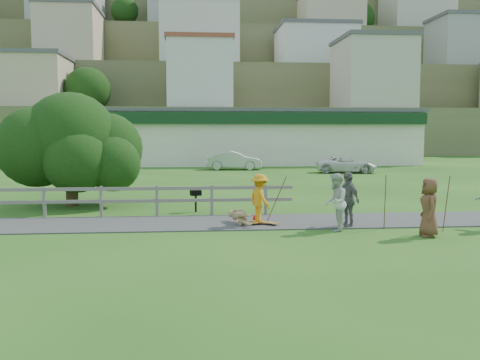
{
  "coord_description": "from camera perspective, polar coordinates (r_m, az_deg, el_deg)",
  "views": [
    {
      "loc": [
        -0.71,
        -16.22,
        3.07
      ],
      "look_at": [
        0.93,
        2.0,
        1.4
      ],
      "focal_mm": 40.0,
      "sensor_mm": 36.0,
      "label": 1
    }
  ],
  "objects": [
    {
      "name": "car_silver",
      "position": [
        42.97,
        -0.61,
        2.09
      ],
      "size": [
        4.63,
        2.1,
        1.47
      ],
      "primitive_type": "imported",
      "rotation": [
        0.0,
        0.0,
        1.45
      ],
      "color": "#B5B9BE",
      "rests_on": "ground"
    },
    {
      "name": "spectator_c",
      "position": [
        16.54,
        19.54,
        -2.77
      ],
      "size": [
        0.69,
        0.92,
        1.72
      ],
      "primitive_type": "imported",
      "rotation": [
        0.0,
        0.0,
        4.54
      ],
      "color": "brown",
      "rests_on": "ground"
    },
    {
      "name": "skater_rider",
      "position": [
        17.42,
        2.16,
        -2.29
      ],
      "size": [
        0.94,
        1.18,
        1.59
      ],
      "primitive_type": "imported",
      "rotation": [
        0.0,
        0.0,
        1.97
      ],
      "color": "orange",
      "rests_on": "ground"
    },
    {
      "name": "longboard_rider",
      "position": [
        17.54,
        2.15,
        -4.72
      ],
      "size": [
        0.89,
        0.38,
        0.1
      ],
      "primitive_type": null,
      "rotation": [
        0.0,
        0.0,
        0.2
      ],
      "color": "brown",
      "rests_on": "ground"
    },
    {
      "name": "helmet",
      "position": [
        17.98,
        1.81,
        -4.17
      ],
      "size": [
        0.29,
        0.29,
        0.29
      ],
      "primitive_type": "sphere",
      "color": "red",
      "rests_on": "ground"
    },
    {
      "name": "fence",
      "position": [
        20.05,
        -16.35,
        -1.73
      ],
      "size": [
        15.05,
        0.1,
        1.1
      ],
      "color": "#615C55",
      "rests_on": "ground"
    },
    {
      "name": "spectator_a",
      "position": [
        16.69,
        10.15,
        -2.36
      ],
      "size": [
        0.94,
        1.05,
        1.79
      ],
      "primitive_type": "imported",
      "rotation": [
        0.0,
        0.0,
        4.37
      ],
      "color": "beige",
      "rests_on": "ground"
    },
    {
      "name": "strip_mall",
      "position": [
        51.38,
        0.12,
        4.66
      ],
      "size": [
        32.5,
        10.75,
        5.1
      ],
      "color": "beige",
      "rests_on": "ground"
    },
    {
      "name": "pole_rider",
      "position": [
        17.89,
        3.9,
        -1.91
      ],
      "size": [
        0.03,
        0.03,
        1.72
      ],
      "primitive_type": "cylinder",
      "color": "brown",
      "rests_on": "ground"
    },
    {
      "name": "pole_spec_left",
      "position": [
        17.43,
        15.21,
        -2.26
      ],
      "size": [
        0.03,
        0.03,
        1.72
      ],
      "primitive_type": "cylinder",
      "color": "brown",
      "rests_on": "ground"
    },
    {
      "name": "spectator_b",
      "position": [
        17.44,
        11.41,
        -2.06
      ],
      "size": [
        0.79,
        1.14,
        1.79
      ],
      "primitive_type": "imported",
      "rotation": [
        0.0,
        0.0,
        5.09
      ],
      "color": "slate",
      "rests_on": "ground"
    },
    {
      "name": "bbq",
      "position": [
        20.47,
        -4.74,
        -2.26
      ],
      "size": [
        0.46,
        0.4,
        0.83
      ],
      "primitive_type": null,
      "rotation": [
        0.0,
        0.0,
        0.32
      ],
      "color": "black",
      "rests_on": "ground"
    },
    {
      "name": "pole_spec_right",
      "position": [
        17.56,
        21.15,
        -2.36
      ],
      "size": [
        0.03,
        0.03,
        1.73
      ],
      "primitive_type": "cylinder",
      "color": "brown",
      "rests_on": "ground"
    },
    {
      "name": "car_white",
      "position": [
        40.46,
        11.27,
        1.63
      ],
      "size": [
        4.73,
        2.73,
        1.24
      ],
      "primitive_type": "imported",
      "rotation": [
        0.0,
        0.0,
        1.41
      ],
      "color": "silver",
      "rests_on": "ground"
    },
    {
      "name": "hillside",
      "position": [
        108.13,
        -4.82,
        11.21
      ],
      "size": [
        220.0,
        67.0,
        47.5
      ],
      "color": "#565D37",
      "rests_on": "ground"
    },
    {
      "name": "skater_fallen",
      "position": [
        17.55,
        -0.0,
        -3.94
      ],
      "size": [
        1.57,
        0.78,
        0.56
      ],
      "primitive_type": "imported",
      "rotation": [
        0.0,
        0.0,
        0.29
      ],
      "color": "tan",
      "rests_on": "ground"
    },
    {
      "name": "ground",
      "position": [
        16.52,
        -2.6,
        -5.51
      ],
      "size": [
        260.0,
        260.0,
        0.0
      ],
      "primitive_type": "plane",
      "color": "#265317",
      "rests_on": "ground"
    },
    {
      "name": "path",
      "position": [
        17.99,
        -2.81,
        -4.56
      ],
      "size": [
        34.0,
        3.0,
        0.04
      ],
      "primitive_type": "cube",
      "color": "#3A3A3D",
      "rests_on": "ground"
    },
    {
      "name": "longboard_fallen",
      "position": [
        17.58,
        2.63,
        -4.67
      ],
      "size": [
        0.92,
        0.84,
        0.11
      ],
      "primitive_type": null,
      "rotation": [
        0.0,
        0.0,
        -0.72
      ],
      "color": "brown",
      "rests_on": "ground"
    },
    {
      "name": "tree",
      "position": [
        23.08,
        -17.55,
        1.61
      ],
      "size": [
        6.21,
        6.21,
        3.44
      ],
      "primitive_type": null,
      "color": "black",
      "rests_on": "ground"
    }
  ]
}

